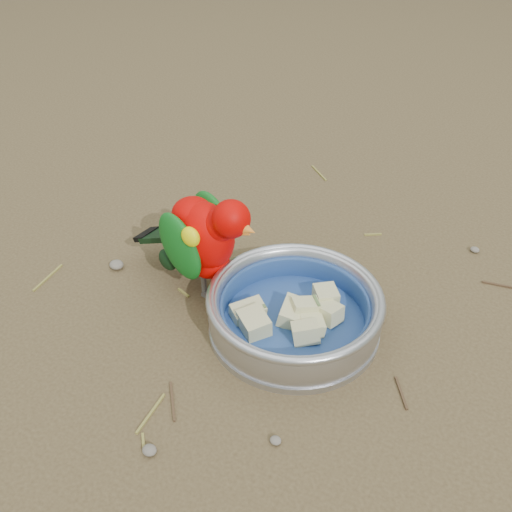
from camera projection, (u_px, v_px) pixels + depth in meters
The scene contains 6 objects.
ground at pixel (289, 323), 0.79m from camera, with size 60.00×60.00×0.00m, color brown.
food_bowl at pixel (294, 324), 0.78m from camera, with size 0.23×0.23×0.02m, color #B2B2BA.
bowl_wall at pixel (295, 308), 0.76m from camera, with size 0.23×0.23×0.04m, color #B2B2BA, non-canonical shape.
fruit_wedges at pixel (294, 312), 0.77m from camera, with size 0.14×0.14×0.03m, color beige, non-canonical shape.
lory_parrot at pixel (205, 244), 0.81m from camera, with size 0.10×0.20×0.16m, color #C70200, non-canonical shape.
ground_debris at pixel (284, 288), 0.85m from camera, with size 0.90×0.80×0.01m, color olive, non-canonical shape.
Camera 1 is at (0.26, -0.52, 0.55)m, focal length 40.00 mm.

